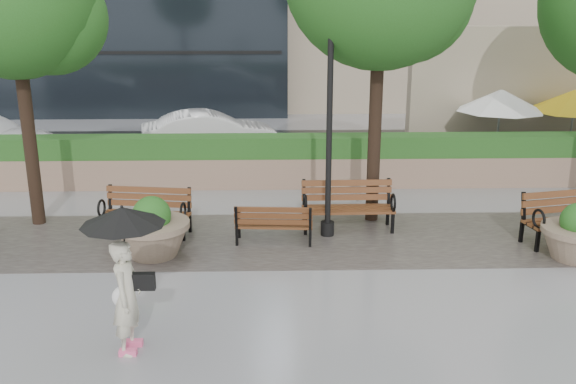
{
  "coord_description": "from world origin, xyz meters",
  "views": [
    {
      "loc": [
        0.32,
        -9.39,
        4.76
      ],
      "look_at": [
        0.63,
        2.75,
        1.1
      ],
      "focal_mm": 40.0,
      "sensor_mm": 36.0,
      "label": 1
    }
  ],
  "objects_px": {
    "lamppost": "(329,141)",
    "pedestrian": "(125,266)",
    "bench_1": "(147,222)",
    "bench_3": "(348,216)",
    "bench_2": "(274,231)",
    "bench_4": "(570,229)",
    "planter_left": "(153,233)",
    "car_right": "(211,134)"
  },
  "relations": [
    {
      "from": "bench_1",
      "to": "planter_left",
      "type": "xyz_separation_m",
      "value": [
        0.34,
        -1.16,
        0.18
      ]
    },
    {
      "from": "bench_3",
      "to": "pedestrian",
      "type": "height_order",
      "value": "pedestrian"
    },
    {
      "from": "bench_4",
      "to": "car_right",
      "type": "distance_m",
      "value": 11.16
    },
    {
      "from": "planter_left",
      "to": "lamppost",
      "type": "xyz_separation_m",
      "value": [
        3.45,
        1.03,
        1.56
      ]
    },
    {
      "from": "car_right",
      "to": "bench_2",
      "type": "bearing_deg",
      "value": -177.59
    },
    {
      "from": "bench_2",
      "to": "bench_3",
      "type": "height_order",
      "value": "bench_3"
    },
    {
      "from": "bench_3",
      "to": "bench_4",
      "type": "height_order",
      "value": "bench_4"
    },
    {
      "from": "bench_2",
      "to": "pedestrian",
      "type": "distance_m",
      "value": 4.68
    },
    {
      "from": "lamppost",
      "to": "bench_4",
      "type": "bearing_deg",
      "value": -6.71
    },
    {
      "from": "planter_left",
      "to": "bench_4",
      "type": "bearing_deg",
      "value": 3.12
    },
    {
      "from": "bench_2",
      "to": "pedestrian",
      "type": "xyz_separation_m",
      "value": [
        -2.04,
        -4.09,
        1.04
      ]
    },
    {
      "from": "planter_left",
      "to": "lamppost",
      "type": "height_order",
      "value": "lamppost"
    },
    {
      "from": "bench_4",
      "to": "car_right",
      "type": "height_order",
      "value": "car_right"
    },
    {
      "from": "bench_2",
      "to": "bench_4",
      "type": "xyz_separation_m",
      "value": [
        5.99,
        -0.17,
        0.06
      ]
    },
    {
      "from": "bench_1",
      "to": "pedestrian",
      "type": "distance_m",
      "value": 4.77
    },
    {
      "from": "lamppost",
      "to": "pedestrian",
      "type": "distance_m",
      "value": 5.54
    },
    {
      "from": "bench_4",
      "to": "lamppost",
      "type": "xyz_separation_m",
      "value": [
        -4.87,
        0.57,
        1.72
      ]
    },
    {
      "from": "bench_4",
      "to": "lamppost",
      "type": "bearing_deg",
      "value": 160.93
    },
    {
      "from": "bench_4",
      "to": "pedestrian",
      "type": "relative_size",
      "value": 0.98
    },
    {
      "from": "bench_2",
      "to": "lamppost",
      "type": "distance_m",
      "value": 2.14
    },
    {
      "from": "bench_3",
      "to": "bench_1",
      "type": "bearing_deg",
      "value": -178.3
    },
    {
      "from": "bench_1",
      "to": "bench_4",
      "type": "xyz_separation_m",
      "value": [
        8.66,
        -0.7,
        0.02
      ]
    },
    {
      "from": "lamppost",
      "to": "pedestrian",
      "type": "relative_size",
      "value": 2.17
    },
    {
      "from": "bench_2",
      "to": "car_right",
      "type": "xyz_separation_m",
      "value": [
        -1.95,
        7.66,
        0.46
      ]
    },
    {
      "from": "bench_1",
      "to": "lamppost",
      "type": "relative_size",
      "value": 0.42
    },
    {
      "from": "bench_3",
      "to": "car_right",
      "type": "relative_size",
      "value": 0.46
    },
    {
      "from": "planter_left",
      "to": "pedestrian",
      "type": "bearing_deg",
      "value": -85.28
    },
    {
      "from": "bench_2",
      "to": "car_right",
      "type": "relative_size",
      "value": 0.37
    },
    {
      "from": "bench_3",
      "to": "planter_left",
      "type": "distance_m",
      "value": 4.14
    },
    {
      "from": "bench_1",
      "to": "bench_2",
      "type": "distance_m",
      "value": 2.72
    },
    {
      "from": "bench_4",
      "to": "bench_3",
      "type": "bearing_deg",
      "value": 156.1
    },
    {
      "from": "bench_1",
      "to": "bench_4",
      "type": "height_order",
      "value": "bench_4"
    },
    {
      "from": "bench_2",
      "to": "bench_4",
      "type": "relative_size",
      "value": 0.77
    },
    {
      "from": "bench_1",
      "to": "bench_2",
      "type": "height_order",
      "value": "bench_1"
    },
    {
      "from": "planter_left",
      "to": "car_right",
      "type": "xyz_separation_m",
      "value": [
        0.38,
        8.28,
        0.24
      ]
    },
    {
      "from": "planter_left",
      "to": "car_right",
      "type": "relative_size",
      "value": 0.33
    },
    {
      "from": "pedestrian",
      "to": "bench_2",
      "type": "bearing_deg",
      "value": -19.08
    },
    {
      "from": "bench_2",
      "to": "pedestrian",
      "type": "bearing_deg",
      "value": 67.56
    },
    {
      "from": "car_right",
      "to": "pedestrian",
      "type": "xyz_separation_m",
      "value": [
        -0.09,
        -11.75,
        0.58
      ]
    },
    {
      "from": "car_right",
      "to": "bench_3",
      "type": "bearing_deg",
      "value": -164.89
    },
    {
      "from": "bench_2",
      "to": "bench_1",
      "type": "bearing_deg",
      "value": -7.18
    },
    {
      "from": "bench_4",
      "to": "pedestrian",
      "type": "distance_m",
      "value": 8.99
    }
  ]
}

